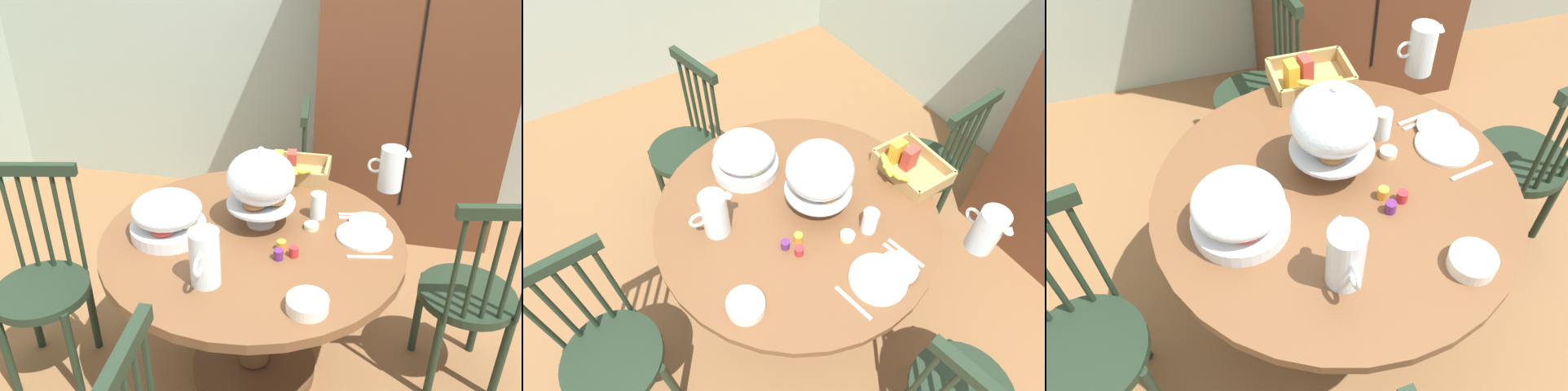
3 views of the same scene
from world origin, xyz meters
TOP-DOWN VIEW (x-y plane):
  - ground_plane at (0.00, 0.00)m, footprint 10.00×10.00m
  - dining_table at (-0.09, 0.01)m, footprint 1.20×1.20m
  - windsor_chair_near_window at (-0.98, -0.15)m, footprint 0.41×0.41m
  - windsor_chair_facing_door at (0.80, 0.16)m, footprint 0.41×0.41m
  - windsor_chair_far_side at (-0.15, 0.91)m, footprint 0.40×0.40m
  - pastry_stand_with_dome at (-0.08, 0.10)m, footprint 0.28×0.28m
  - fruit_platter_covered at (-0.42, -0.05)m, footprint 0.30×0.30m
  - orange_juice_pitcher at (-0.18, -0.32)m, footprint 0.11×0.19m
  - milk_pitcher at (0.43, 0.53)m, footprint 0.19×0.11m
  - cereal_basket at (-0.02, 0.56)m, footprint 0.32×0.30m
  - china_plate_large at (0.34, 0.09)m, footprint 0.22×0.22m
  - china_plate_small at (0.35, 0.18)m, footprint 0.15×0.15m
  - cereal_bowl at (0.18, -0.38)m, footprint 0.14×0.14m
  - drinking_glass at (0.14, 0.20)m, footprint 0.06×0.06m
  - butter_dish at (0.13, 0.11)m, footprint 0.06×0.06m
  - jam_jar_strawberry at (0.09, -0.10)m, footprint 0.04×0.04m
  - jam_jar_apricot at (0.04, -0.07)m, footprint 0.04×0.04m
  - jam_jar_grape at (0.04, -0.13)m, footprint 0.04×0.04m
  - table_knife at (0.32, 0.23)m, footprint 0.17×0.04m
  - dinner_fork at (0.31, 0.26)m, footprint 0.17×0.04m
  - soup_spoon at (0.37, -0.05)m, footprint 0.17×0.04m

SIDE VIEW (x-z plane):
  - ground_plane at x=0.00m, z-range 0.00..0.00m
  - windsor_chair_near_window at x=-0.98m, z-range -0.03..0.94m
  - windsor_chair_facing_door at x=0.80m, z-range -0.03..0.94m
  - windsor_chair_far_side at x=-0.15m, z-range -0.03..0.94m
  - dining_table at x=-0.09m, z-range 0.16..0.90m
  - table_knife at x=0.32m, z-range 0.74..0.75m
  - dinner_fork at x=0.31m, z-range 0.74..0.75m
  - soup_spoon at x=0.37m, z-range 0.74..0.75m
  - china_plate_large at x=0.34m, z-range 0.74..0.75m
  - butter_dish at x=0.13m, z-range 0.74..0.76m
  - china_plate_small at x=0.35m, z-range 0.75..0.76m
  - jam_jar_strawberry at x=0.09m, z-range 0.74..0.78m
  - jam_jar_apricot at x=0.04m, z-range 0.74..0.78m
  - jam_jar_grape at x=0.04m, z-range 0.74..0.78m
  - cereal_bowl at x=0.18m, z-range 0.74..0.78m
  - cereal_basket at x=-0.02m, z-range 0.72..0.84m
  - drinking_glass at x=0.14m, z-range 0.74..0.85m
  - fruit_platter_covered at x=-0.42m, z-range 0.74..0.92m
  - milk_pitcher at x=0.43m, z-range 0.73..0.94m
  - orange_juice_pitcher at x=-0.18m, z-range 0.73..0.94m
  - pastry_stand_with_dome at x=-0.08m, z-range 0.77..1.11m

